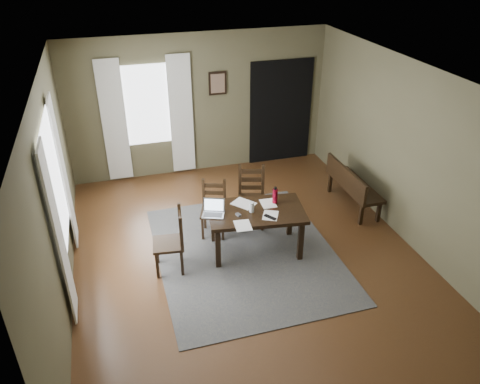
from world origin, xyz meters
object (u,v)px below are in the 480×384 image
object	(u,v)px
dining_table	(256,215)
chair_end	(172,242)
bench	(351,184)
chair_back_right	(251,197)
chair_back_left	(214,209)
laptop	(213,210)
water_bottle	(275,196)

from	to	relation	value
dining_table	chair_end	distance (m)	1.28
bench	chair_back_right	bearing A→B (deg)	90.66
chair_back_right	dining_table	bearing A→B (deg)	-85.91
chair_back_left	laptop	bearing A→B (deg)	-83.62
dining_table	laptop	xyz separation A→B (m)	(-0.62, 0.09, 0.14)
chair_end	laptop	size ratio (longest dim) A/B	2.55
dining_table	laptop	distance (m)	0.64
chair_end	water_bottle	world-z (taller)	chair_end
dining_table	laptop	size ratio (longest dim) A/B	3.96
chair_end	chair_back_right	xyz separation A→B (m)	(1.44, 0.84, 0.01)
dining_table	chair_back_right	bearing A→B (deg)	85.30
bench	dining_table	bearing A→B (deg)	110.91
chair_back_right	bench	xyz separation A→B (m)	(1.82, 0.02, -0.04)
dining_table	bench	bearing A→B (deg)	28.82
laptop	dining_table	bearing A→B (deg)	13.10
chair_back_left	water_bottle	distance (m)	1.04
laptop	water_bottle	xyz separation A→B (m)	(0.95, 0.04, 0.07)
chair_back_left	laptop	world-z (taller)	laptop
chair_back_right	water_bottle	world-z (taller)	chair_back_right
dining_table	chair_end	world-z (taller)	chair_end
chair_end	bench	bearing A→B (deg)	111.89
water_bottle	chair_back_left	bearing A→B (deg)	148.34
chair_back_left	water_bottle	xyz separation A→B (m)	(0.82, -0.51, 0.39)
bench	laptop	size ratio (longest dim) A/B	3.55
chair_back_right	bench	world-z (taller)	chair_back_right
chair_end	dining_table	bearing A→B (deg)	101.72
laptop	chair_back_right	bearing A→B (deg)	60.72
dining_table	chair_back_right	world-z (taller)	chair_back_right
dining_table	chair_back_right	size ratio (longest dim) A/B	1.50
dining_table	water_bottle	xyz separation A→B (m)	(0.33, 0.12, 0.21)
laptop	water_bottle	distance (m)	0.95
dining_table	chair_end	xyz separation A→B (m)	(-1.27, -0.10, -0.15)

